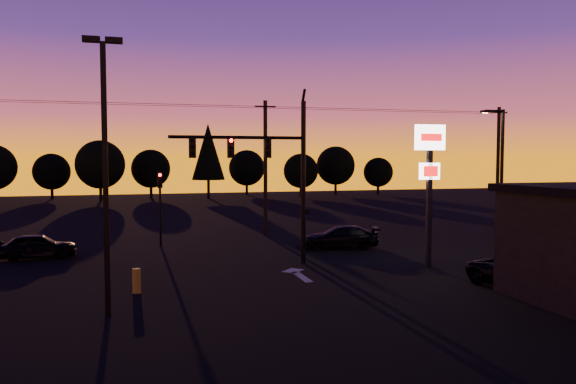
# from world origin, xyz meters

# --- Properties ---
(ground) EXTENTS (120.00, 120.00, 0.00)m
(ground) POSITION_xyz_m (0.00, 0.00, 0.00)
(ground) COLOR black
(ground) RESTS_ON ground
(lane_arrow) EXTENTS (1.20, 3.10, 0.01)m
(lane_arrow) POSITION_xyz_m (0.50, 1.67, 0.01)
(lane_arrow) COLOR beige
(lane_arrow) RESTS_ON ground
(traffic_signal_mast) EXTENTS (6.79, 0.52, 8.58)m
(traffic_signal_mast) POSITION_xyz_m (-0.10, 3.99, 4.94)
(traffic_signal_mast) COLOR black
(traffic_signal_mast) RESTS_ON ground
(secondary_signal) EXTENTS (0.30, 0.31, 4.35)m
(secondary_signal) POSITION_xyz_m (-5.00, 11.49, 2.86)
(secondary_signal) COLOR black
(secondary_signal) RESTS_ON ground
(parking_lot_light) EXTENTS (1.25, 0.30, 9.14)m
(parking_lot_light) POSITION_xyz_m (-7.50, -3.00, 5.27)
(parking_lot_light) COLOR black
(parking_lot_light) RESTS_ON ground
(pylon_sign) EXTENTS (1.50, 0.28, 6.80)m
(pylon_sign) POSITION_xyz_m (7.00, 1.50, 4.91)
(pylon_sign) COLOR black
(pylon_sign) RESTS_ON ground
(streetlight) EXTENTS (1.55, 0.35, 8.00)m
(streetlight) POSITION_xyz_m (13.91, 5.50, 4.42)
(streetlight) COLOR black
(streetlight) RESTS_ON ground
(utility_pole_1) EXTENTS (1.40, 0.26, 9.00)m
(utility_pole_1) POSITION_xyz_m (2.00, 14.00, 4.59)
(utility_pole_1) COLOR black
(utility_pole_1) RESTS_ON ground
(utility_pole_2) EXTENTS (1.40, 0.26, 9.00)m
(utility_pole_2) POSITION_xyz_m (20.00, 14.00, 4.59)
(utility_pole_2) COLOR black
(utility_pole_2) RESTS_ON ground
(power_wires) EXTENTS (36.00, 1.22, 0.07)m
(power_wires) POSITION_xyz_m (2.00, 14.00, 8.57)
(power_wires) COLOR black
(power_wires) RESTS_ON ground
(bollard) EXTENTS (0.32, 0.32, 0.96)m
(bollard) POSITION_xyz_m (-6.54, -0.03, 0.48)
(bollard) COLOR #B29D20
(bollard) RESTS_ON ground
(tree_1) EXTENTS (4.54, 4.54, 5.71)m
(tree_1) POSITION_xyz_m (-16.00, 53.00, 3.43)
(tree_1) COLOR black
(tree_1) RESTS_ON ground
(tree_2) EXTENTS (5.77, 5.78, 7.26)m
(tree_2) POSITION_xyz_m (-10.00, 48.00, 4.37)
(tree_2) COLOR black
(tree_2) RESTS_ON ground
(tree_3) EXTENTS (4.95, 4.95, 6.22)m
(tree_3) POSITION_xyz_m (-4.00, 52.00, 3.75)
(tree_3) COLOR black
(tree_3) RESTS_ON ground
(tree_4) EXTENTS (4.18, 4.18, 9.50)m
(tree_4) POSITION_xyz_m (3.00, 49.00, 5.93)
(tree_4) COLOR black
(tree_4) RESTS_ON ground
(tree_5) EXTENTS (4.95, 4.95, 6.22)m
(tree_5) POSITION_xyz_m (9.00, 54.00, 3.75)
(tree_5) COLOR black
(tree_5) RESTS_ON ground
(tree_6) EXTENTS (4.54, 4.54, 5.71)m
(tree_6) POSITION_xyz_m (15.00, 48.00, 3.43)
(tree_6) COLOR black
(tree_6) RESTS_ON ground
(tree_7) EXTENTS (5.36, 5.36, 6.74)m
(tree_7) POSITION_xyz_m (21.00, 51.00, 4.06)
(tree_7) COLOR black
(tree_7) RESTS_ON ground
(tree_8) EXTENTS (4.12, 4.12, 5.19)m
(tree_8) POSITION_xyz_m (27.00, 50.00, 3.12)
(tree_8) COLOR black
(tree_8) RESTS_ON ground
(car_left) EXTENTS (4.01, 1.88, 1.33)m
(car_left) POSITION_xyz_m (-11.38, 8.99, 0.66)
(car_left) COLOR black
(car_left) RESTS_ON ground
(car_right) EXTENTS (4.78, 2.82, 1.30)m
(car_right) POSITION_xyz_m (4.92, 7.82, 0.65)
(car_right) COLOR black
(car_right) RESTS_ON ground
(suv_parked) EXTENTS (3.24, 4.82, 1.23)m
(suv_parked) POSITION_xyz_m (8.41, -3.47, 0.61)
(suv_parked) COLOR black
(suv_parked) RESTS_ON ground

